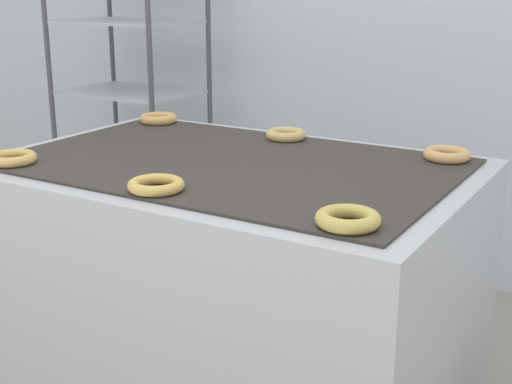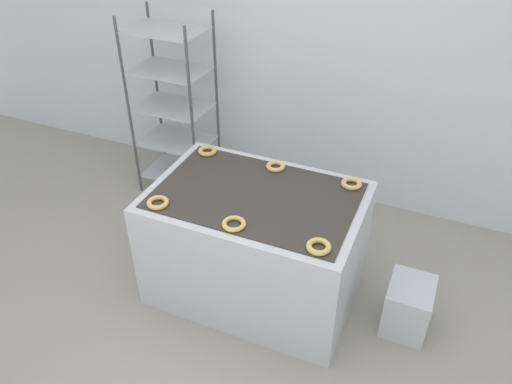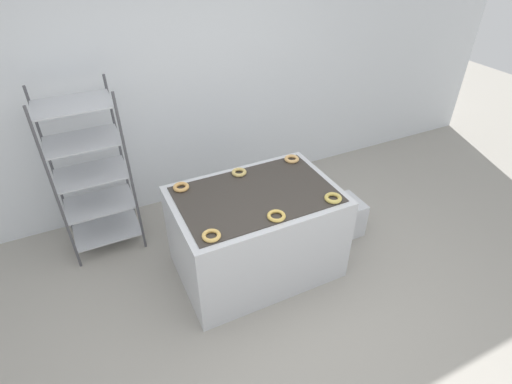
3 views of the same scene
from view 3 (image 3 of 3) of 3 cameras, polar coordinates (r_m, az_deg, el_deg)
The scene contains 11 objects.
ground_plane at distance 3.39m, azimuth 5.54°, elevation -18.28°, with size 14.00×14.00×0.00m, color #9E998E.
wall_back at distance 4.18m, azimuth -8.85°, elevation 16.46°, with size 8.00×0.05×2.80m.
fryer_machine at distance 3.51m, azimuth 0.01°, elevation -5.82°, with size 1.36×0.92×0.83m.
baking_rack_cart at distance 3.83m, azimuth -22.46°, elevation 2.40°, with size 0.63×0.46×1.59m.
glaze_bin at distance 4.16m, azimuth 12.66°, elevation -3.37°, with size 0.28×0.34×0.36m.
donut_near_left at distance 2.84m, azimuth -6.40°, elevation -6.21°, with size 0.14×0.14×0.03m, color #E5B75E.
donut_near_center at distance 3.00m, azimuth 2.93°, elevation -3.43°, with size 0.14×0.14×0.03m, color #E7BE59.
donut_near_right at distance 3.24m, azimuth 10.96°, elevation -0.85°, with size 0.14×0.14×0.03m, color #D5BB59.
donut_far_left at distance 3.36m, azimuth -10.65°, elevation 0.70°, with size 0.13×0.13×0.03m, color #E1A75B.
donut_far_center at distance 3.50m, azimuth -2.36°, elevation 2.85°, with size 0.13×0.13×0.03m, color #D7BA67.
donut_far_right at distance 3.70m, azimuth 5.12°, elevation 4.73°, with size 0.13×0.13×0.03m, color #E7B26A.
Camera 3 is at (-1.15, -1.67, 2.72)m, focal length 28.00 mm.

